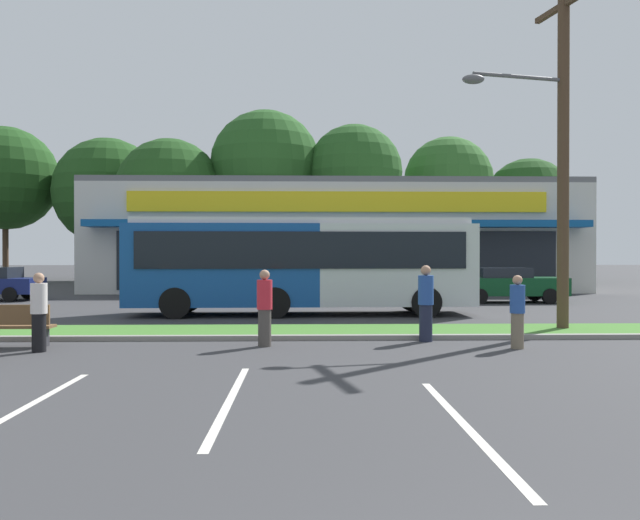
{
  "coord_description": "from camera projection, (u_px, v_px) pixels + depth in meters",
  "views": [
    {
      "loc": [
        -1.52,
        -2.16,
        2.04
      ],
      "look_at": [
        -0.98,
        18.1,
        1.87
      ],
      "focal_mm": 35.19,
      "sensor_mm": 36.0,
      "label": 1
    }
  ],
  "objects": [
    {
      "name": "tree_mid",
      "position": [
        266.0,
        166.0,
        45.14
      ],
      "size": [
        7.98,
        7.98,
        12.42
      ],
      "color": "#473323",
      "rests_on": "ground_plane"
    },
    {
      "name": "parking_stripe_2",
      "position": [
        465.0,
        425.0,
        7.49
      ],
      "size": [
        0.12,
        4.8,
        0.01
      ],
      "primitive_type": "cube",
      "color": "silver",
      "rests_on": "ground_plane"
    },
    {
      "name": "storefront_building",
      "position": [
        333.0,
        238.0,
        38.31
      ],
      "size": [
        26.98,
        13.59,
        6.11
      ],
      "color": "beige",
      "rests_on": "ground_plane"
    },
    {
      "name": "parking_stripe_0",
      "position": [
        21.0,
        409.0,
        8.24
      ],
      "size": [
        0.12,
        4.8,
        0.01
      ],
      "primitive_type": "cube",
      "color": "silver",
      "rests_on": "ground_plane"
    },
    {
      "name": "tree_left",
      "position": [
        108.0,
        192.0,
        48.22
      ],
      "size": [
        8.26,
        8.26,
        11.0
      ],
      "color": "#473323",
      "rests_on": "ground_plane"
    },
    {
      "name": "tree_far_right",
      "position": [
        528.0,
        203.0,
        48.18
      ],
      "size": [
        6.76,
        6.76,
        9.43
      ],
      "color": "#473323",
      "rests_on": "ground_plane"
    },
    {
      "name": "grass_median",
      "position": [
        362.0,
        331.0,
        16.22
      ],
      "size": [
        56.0,
        2.2,
        0.12
      ],
      "primitive_type": "cube",
      "color": "#427A2D",
      "rests_on": "ground_plane"
    },
    {
      "name": "pedestrian_mid",
      "position": [
        39.0,
        312.0,
        13.13
      ],
      "size": [
        0.34,
        0.34,
        1.66
      ],
      "rotation": [
        0.0,
        0.0,
        4.75
      ],
      "color": "black",
      "rests_on": "ground_plane"
    },
    {
      "name": "utility_pole",
      "position": [
        558.0,
        144.0,
        16.36
      ],
      "size": [
        3.15,
        2.37,
        9.18
      ],
      "color": "#4C3826",
      "rests_on": "ground_plane"
    },
    {
      "name": "bus_stop_bench",
      "position": [
        15.0,
        324.0,
        13.78
      ],
      "size": [
        1.6,
        0.45,
        0.95
      ],
      "rotation": [
        0.0,
        0.0,
        3.14
      ],
      "color": "brown",
      "rests_on": "ground_plane"
    },
    {
      "name": "curb_lip",
      "position": [
        367.0,
        337.0,
        15.0
      ],
      "size": [
        56.0,
        0.24,
        0.12
      ],
      "primitive_type": "cube",
      "color": "gray",
      "rests_on": "ground_plane"
    },
    {
      "name": "car_1",
      "position": [
        507.0,
        284.0,
        26.73
      ],
      "size": [
        4.71,
        1.96,
        1.48
      ],
      "color": "#0C3F1E",
      "rests_on": "ground_plane"
    },
    {
      "name": "parking_stripe_1",
      "position": [
        230.0,
        400.0,
        8.8
      ],
      "size": [
        0.12,
        4.8,
        0.01
      ],
      "primitive_type": "cube",
      "color": "silver",
      "rests_on": "ground_plane"
    },
    {
      "name": "tree_mid_left",
      "position": [
        169.0,
        192.0,
        44.06
      ],
      "size": [
        7.48,
        7.48,
        10.19
      ],
      "color": "#473323",
      "rests_on": "ground_plane"
    },
    {
      "name": "city_bus",
      "position": [
        301.0,
        263.0,
        21.25
      ],
      "size": [
        11.61,
        2.88,
        3.25
      ],
      "rotation": [
        0.0,
        0.0,
        0.02
      ],
      "color": "#144793",
      "rests_on": "ground_plane"
    },
    {
      "name": "tree_right",
      "position": [
        448.0,
        182.0,
        47.34
      ],
      "size": [
        6.72,
        6.72,
        10.93
      ],
      "color": "#473323",
      "rests_on": "ground_plane"
    },
    {
      "name": "pedestrian_by_pole",
      "position": [
        517.0,
        312.0,
        13.6
      ],
      "size": [
        0.32,
        0.32,
        1.6
      ],
      "rotation": [
        0.0,
        0.0,
        3.17
      ],
      "color": "#726651",
      "rests_on": "ground_plane"
    },
    {
      "name": "tree_mid_right",
      "position": [
        354.0,
        173.0,
        44.54
      ],
      "size": [
        6.85,
        6.85,
        11.28
      ],
      "color": "#473323",
      "rests_on": "ground_plane"
    },
    {
      "name": "car_4",
      "position": [
        316.0,
        283.0,
        27.62
      ],
      "size": [
        4.35,
        2.02,
        1.46
      ],
      "rotation": [
        0.0,
        0.0,
        3.14
      ],
      "color": "#515459",
      "rests_on": "ground_plane"
    },
    {
      "name": "tree_far_left",
      "position": [
        5.0,
        178.0,
        48.46
      ],
      "size": [
        7.96,
        7.96,
        11.94
      ],
      "color": "#473323",
      "rests_on": "ground_plane"
    },
    {
      "name": "pedestrian_near_bench",
      "position": [
        265.0,
        308.0,
        13.92
      ],
      "size": [
        0.34,
        0.34,
        1.71
      ],
      "rotation": [
        0.0,
        0.0,
        5.53
      ],
      "color": "#47423D",
      "rests_on": "ground_plane"
    },
    {
      "name": "pedestrian_far",
      "position": [
        426.0,
        303.0,
        14.72
      ],
      "size": [
        0.36,
        0.36,
        1.79
      ],
      "rotation": [
        0.0,
        0.0,
        3.42
      ],
      "color": "#1E2338",
      "rests_on": "ground_plane"
    }
  ]
}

